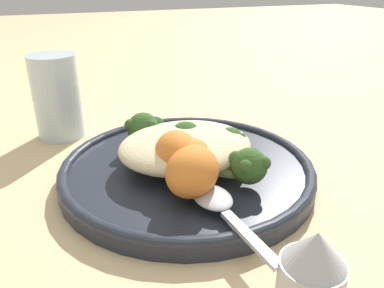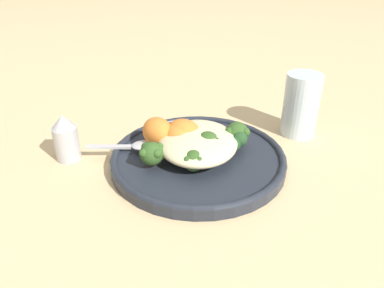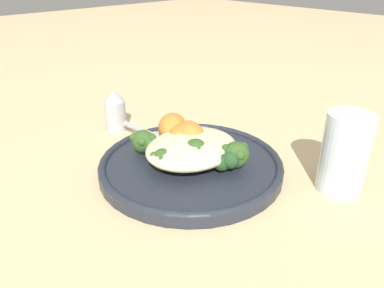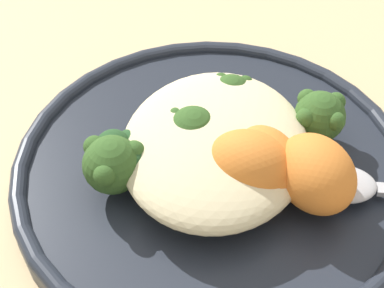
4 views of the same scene
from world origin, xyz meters
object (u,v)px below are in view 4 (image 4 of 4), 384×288
broccoli_stalk_2 (200,138)px  sweet_potato_chunk_1 (315,174)px  broccoli_stalk_0 (313,122)px  sweet_potato_chunk_2 (250,166)px  broccoli_stalk_1 (235,114)px  spoon (356,185)px  plate (213,172)px  sweet_potato_chunk_0 (264,163)px  kale_tuft (127,157)px  quinoa_mound (215,146)px  broccoli_stalk_3 (140,166)px

broccoli_stalk_2 → sweet_potato_chunk_1: bearing=-176.9°
broccoli_stalk_0 → sweet_potato_chunk_2: size_ratio=1.39×
broccoli_stalk_1 → spoon: size_ratio=0.79×
plate → sweet_potato_chunk_0: (-0.01, -0.03, 0.03)m
plate → sweet_potato_chunk_1: size_ratio=4.82×
broccoli_stalk_0 → broccoli_stalk_1: size_ratio=0.84×
sweet_potato_chunk_2 → kale_tuft: sweet_potato_chunk_2 is taller
broccoli_stalk_2 → sweet_potato_chunk_0: size_ratio=1.45×
plate → quinoa_mound: 0.03m
broccoli_stalk_2 → spoon: broccoli_stalk_2 is taller
broccoli_stalk_3 → sweet_potato_chunk_0: sweet_potato_chunk_0 is taller
plate → spoon: (-0.01, -0.09, 0.01)m
quinoa_mound → broccoli_stalk_0: same height
plate → broccoli_stalk_1: bearing=-16.0°
sweet_potato_chunk_0 → sweet_potato_chunk_2: (-0.01, 0.01, 0.00)m
sweet_potato_chunk_1 → spoon: (0.01, -0.03, -0.02)m
broccoli_stalk_0 → sweet_potato_chunk_2: 0.07m
broccoli_stalk_1 → sweet_potato_chunk_2: bearing=177.0°
plate → spoon: spoon is taller
broccoli_stalk_1 → broccoli_stalk_2: size_ratio=1.17×
broccoli_stalk_3 → sweet_potato_chunk_2: (0.01, -0.07, 0.01)m
broccoli_stalk_1 → sweet_potato_chunk_0: bearing=-172.2°
plate → kale_tuft: 0.06m
sweet_potato_chunk_0 → sweet_potato_chunk_2: 0.01m
broccoli_stalk_0 → spoon: size_ratio=0.66×
quinoa_mound → broccoli_stalk_1: bearing=-14.3°
plate → broccoli_stalk_1: size_ratio=2.94×
plate → broccoli_stalk_2: bearing=75.0°
plate → broccoli_stalk_0: size_ratio=3.52×
broccoli_stalk_1 → kale_tuft: (-0.05, 0.06, 0.00)m
broccoli_stalk_3 → plate: bearing=-162.1°
sweet_potato_chunk_1 → quinoa_mound: bearing=73.7°
sweet_potato_chunk_0 → kale_tuft: 0.09m
sweet_potato_chunk_0 → sweet_potato_chunk_2: bearing=127.5°
sweet_potato_chunk_1 → sweet_potato_chunk_2: bearing=89.8°
quinoa_mound → sweet_potato_chunk_0: 0.04m
broccoli_stalk_3 → sweet_potato_chunk_0: 0.08m
kale_tuft → sweet_potato_chunk_2: bearing=-91.5°
kale_tuft → spoon: 0.15m
plate → broccoli_stalk_1: (0.03, -0.01, 0.02)m
broccoli_stalk_0 → kale_tuft: broccoli_stalk_0 is taller
plate → broccoli_stalk_0: bearing=-62.7°
kale_tuft → spoon: (0.01, -0.15, -0.01)m
broccoli_stalk_2 → kale_tuft: (-0.02, 0.04, -0.00)m
sweet_potato_chunk_2 → spoon: 0.07m
sweet_potato_chunk_0 → sweet_potato_chunk_1: (-0.01, -0.03, 0.00)m
quinoa_mound → broccoli_stalk_3: broccoli_stalk_3 is taller
broccoli_stalk_0 → sweet_potato_chunk_2: sweet_potato_chunk_2 is taller
plate → sweet_potato_chunk_2: (-0.02, -0.03, 0.03)m
broccoli_stalk_1 → sweet_potato_chunk_0: (-0.05, -0.02, 0.01)m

